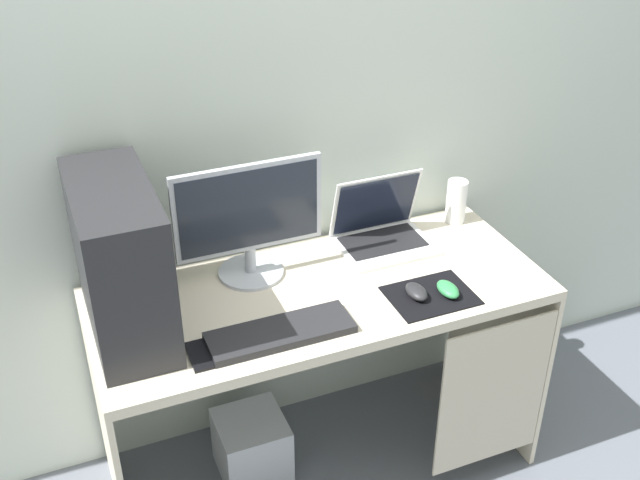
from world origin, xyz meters
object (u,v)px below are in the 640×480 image
object	(u,v)px
monitor	(249,221)
cell_phone	(201,355)
keyboard	(280,333)
mouse_right	(448,289)
mouse_left	(416,292)
subwoofer	(252,446)
speaker	(456,201)
pc_tower	(121,261)
laptop	(382,230)

from	to	relation	value
monitor	cell_phone	bearing A→B (deg)	-127.28
keyboard	mouse_right	xyz separation A→B (m)	(0.54, -0.01, 0.01)
monitor	cell_phone	size ratio (longest dim) A/B	3.61
mouse_left	subwoofer	distance (m)	0.85
cell_phone	subwoofer	world-z (taller)	cell_phone
speaker	keyboard	distance (m)	0.89
speaker	mouse_right	world-z (taller)	speaker
mouse_left	cell_phone	distance (m)	0.68
pc_tower	mouse_left	world-z (taller)	pc_tower
laptop	subwoofer	xyz separation A→B (m)	(-0.53, -0.12, -0.69)
speaker	cell_phone	distance (m)	1.10
speaker	mouse_right	size ratio (longest dim) A/B	1.64
pc_tower	mouse_left	distance (m)	0.88
mouse_right	keyboard	bearing A→B (deg)	179.47
laptop	mouse_left	size ratio (longest dim) A/B	3.24
mouse_right	laptop	bearing A→B (deg)	98.41
laptop	subwoofer	bearing A→B (deg)	-166.96
speaker	pc_tower	bearing A→B (deg)	-171.39
monitor	laptop	xyz separation A→B (m)	(0.47, 0.02, -0.15)
laptop	mouse_right	world-z (taller)	laptop
keyboard	subwoofer	bearing A→B (deg)	100.70
speaker	keyboard	size ratio (longest dim) A/B	0.38
laptop	mouse_left	distance (m)	0.33
monitor	cell_phone	xyz separation A→B (m)	(-0.25, -0.33, -0.19)
mouse_left	subwoofer	xyz separation A→B (m)	(-0.49, 0.21, -0.66)
monitor	mouse_right	xyz separation A→B (m)	(0.52, -0.33, -0.18)
mouse_left	cell_phone	bearing A→B (deg)	-178.06
pc_tower	subwoofer	xyz separation A→B (m)	(0.34, 0.02, -0.86)
mouse_right	mouse_left	bearing A→B (deg)	165.26
monitor	mouse_left	bearing A→B (deg)	-36.07
mouse_left	cell_phone	world-z (taller)	mouse_left
speaker	mouse_left	distance (m)	0.51
keyboard	mouse_left	world-z (taller)	mouse_left
laptop	mouse_left	xyz separation A→B (m)	(-0.04, -0.33, -0.03)
cell_phone	subwoofer	size ratio (longest dim) A/B	0.56
pc_tower	laptop	size ratio (longest dim) A/B	1.58
pc_tower	laptop	world-z (taller)	pc_tower
monitor	laptop	world-z (taller)	monitor
monitor	speaker	distance (m)	0.79
keyboard	mouse_right	distance (m)	0.54
keyboard	cell_phone	size ratio (longest dim) A/B	3.23
speaker	keyboard	xyz separation A→B (m)	(-0.80, -0.39, -0.07)
keyboard	cell_phone	xyz separation A→B (m)	(-0.23, -0.00, -0.01)
keyboard	mouse_right	world-z (taller)	mouse_right
mouse_left	mouse_right	xyz separation A→B (m)	(0.09, -0.03, 0.00)
monitor	keyboard	bearing A→B (deg)	-93.75
pc_tower	mouse_right	bearing A→B (deg)	-12.91
laptop	keyboard	distance (m)	0.60
laptop	cell_phone	size ratio (longest dim) A/B	2.39
cell_phone	speaker	bearing A→B (deg)	20.73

